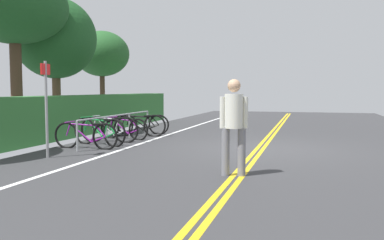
{
  "coord_description": "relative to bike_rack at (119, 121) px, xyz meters",
  "views": [
    {
      "loc": [
        -10.51,
        -1.17,
        1.51
      ],
      "look_at": [
        0.4,
        1.95,
        0.66
      ],
      "focal_mm": 38.23,
      "sensor_mm": 36.0,
      "label": 1
    }
  ],
  "objects": [
    {
      "name": "ground_plane",
      "position": [
        -0.48,
        -4.23,
        -0.6
      ],
      "size": [
        35.06,
        10.48,
        0.05
      ],
      "primitive_type": "cube",
      "color": "#353538"
    },
    {
      "name": "centre_line_yellow_inner",
      "position": [
        -0.48,
        -4.31,
        -0.58
      ],
      "size": [
        31.55,
        0.1,
        0.0
      ],
      "primitive_type": "cube",
      "color": "gold",
      "rests_on": "ground_plane"
    },
    {
      "name": "centre_line_yellow_outer",
      "position": [
        -0.48,
        -4.15,
        -0.58
      ],
      "size": [
        31.55,
        0.1,
        0.0
      ],
      "primitive_type": "cube",
      "color": "gold",
      "rests_on": "ground_plane"
    },
    {
      "name": "bike_lane_stripe_white",
      "position": [
        -0.48,
        -0.91,
        -0.58
      ],
      "size": [
        31.55,
        0.12,
        0.0
      ],
      "primitive_type": "cube",
      "color": "white",
      "rests_on": "ground_plane"
    },
    {
      "name": "bike_rack",
      "position": [
        0.0,
        0.0,
        0.0
      ],
      "size": [
        4.58,
        0.05,
        0.77
      ],
      "color": "#9EA0A5",
      "rests_on": "ground_plane"
    },
    {
      "name": "bicycle_0",
      "position": [
        -1.8,
        0.04,
        -0.24
      ],
      "size": [
        0.46,
        1.8,
        0.72
      ],
      "color": "black",
      "rests_on": "ground_plane"
    },
    {
      "name": "bicycle_1",
      "position": [
        -1.11,
        0.04,
        -0.2
      ],
      "size": [
        0.61,
        1.81,
        0.79
      ],
      "color": "black",
      "rests_on": "ground_plane"
    },
    {
      "name": "bicycle_2",
      "position": [
        -0.43,
        0.08,
        -0.21
      ],
      "size": [
        0.46,
        1.79,
        0.79
      ],
      "color": "black",
      "rests_on": "ground_plane"
    },
    {
      "name": "bicycle_3",
      "position": [
        0.32,
        -0.02,
        -0.25
      ],
      "size": [
        0.48,
        1.71,
        0.7
      ],
      "color": "black",
      "rests_on": "ground_plane"
    },
    {
      "name": "bicycle_4",
      "position": [
        1.12,
        -0.15,
        -0.23
      ],
      "size": [
        0.55,
        1.76,
        0.75
      ],
      "color": "black",
      "rests_on": "ground_plane"
    },
    {
      "name": "bicycle_5",
      "position": [
        1.75,
        -0.05,
        -0.24
      ],
      "size": [
        0.63,
        1.71,
        0.71
      ],
      "color": "black",
      "rests_on": "ground_plane"
    },
    {
      "name": "pedestrian",
      "position": [
        -3.99,
        -4.16,
        0.39
      ],
      "size": [
        0.32,
        0.48,
        1.69
      ],
      "color": "slate",
      "rests_on": "ground_plane"
    },
    {
      "name": "sign_post_near",
      "position": [
        -3.24,
        0.15,
        0.71
      ],
      "size": [
        0.36,
        0.07,
        2.13
      ],
      "color": "gray",
      "rests_on": "ground_plane"
    },
    {
      "name": "hedge_backdrop",
      "position": [
        1.5,
        2.03,
        0.08
      ],
      "size": [
        13.53,
        0.92,
        1.31
      ],
      "primitive_type": "cube",
      "color": "#2D6B30",
      "rests_on": "ground_plane"
    },
    {
      "name": "tree_mid",
      "position": [
        -0.01,
        3.54,
        3.48
      ],
      "size": [
        3.32,
        3.32,
        5.24
      ],
      "color": "#473323",
      "rests_on": "ground_plane"
    },
    {
      "name": "tree_far_right",
      "position": [
        2.12,
        3.53,
        2.78
      ],
      "size": [
        2.96,
        2.96,
        4.84
      ],
      "color": "brown",
      "rests_on": "ground_plane"
    },
    {
      "name": "tree_extra",
      "position": [
        6.04,
        3.77,
        2.55
      ],
      "size": [
        2.51,
        2.51,
        4.17
      ],
      "color": "#473323",
      "rests_on": "ground_plane"
    }
  ]
}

